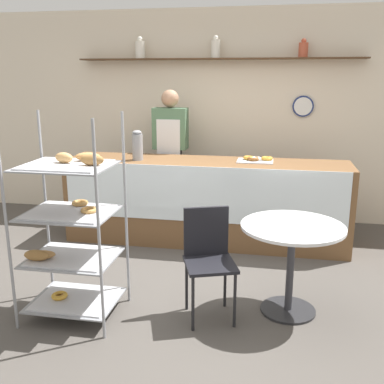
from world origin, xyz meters
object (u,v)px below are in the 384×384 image
(coffee_carafe, at_px, (137,146))
(cafe_table, at_px, (292,246))
(pastry_rack, at_px, (70,230))
(person_worker, at_px, (171,152))
(cafe_chair, at_px, (208,251))
(donut_tray_counter, at_px, (256,159))

(coffee_carafe, bearing_deg, cafe_table, -39.27)
(pastry_rack, bearing_deg, cafe_table, 12.09)
(pastry_rack, distance_m, person_worker, 2.40)
(cafe_chair, bearing_deg, cafe_table, -7.32)
(person_worker, xyz_separation_m, cafe_chair, (0.81, -2.16, -0.40))
(cafe_chair, height_order, coffee_carafe, coffee_carafe)
(cafe_table, relative_size, coffee_carafe, 2.43)
(pastry_rack, distance_m, cafe_chair, 1.09)
(pastry_rack, xyz_separation_m, donut_tray_counter, (1.33, 1.91, 0.25))
(cafe_table, bearing_deg, pastry_rack, -167.91)
(person_worker, xyz_separation_m, donut_tray_counter, (1.09, -0.47, 0.03))
(cafe_table, relative_size, cafe_chair, 0.93)
(cafe_table, relative_size, donut_tray_counter, 2.06)
(cafe_chair, xyz_separation_m, donut_tray_counter, (0.27, 1.69, 0.44))
(cafe_chair, distance_m, donut_tray_counter, 1.77)
(pastry_rack, xyz_separation_m, person_worker, (0.24, 2.38, 0.22))
(pastry_rack, relative_size, cafe_table, 1.98)
(pastry_rack, bearing_deg, donut_tray_counter, 55.21)
(cafe_table, xyz_separation_m, cafe_chair, (-0.65, -0.14, -0.03))
(cafe_table, height_order, coffee_carafe, coffee_carafe)
(pastry_rack, bearing_deg, coffee_carafe, 89.64)
(pastry_rack, height_order, person_worker, person_worker)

